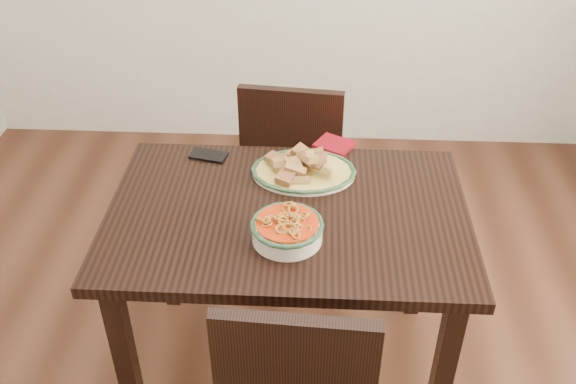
{
  "coord_description": "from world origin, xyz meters",
  "views": [
    {
      "loc": [
        0.19,
        -1.64,
        2.01
      ],
      "look_at": [
        0.1,
        0.04,
        0.81
      ],
      "focal_mm": 40.0,
      "sensor_mm": 36.0,
      "label": 1
    }
  ],
  "objects_px": {
    "fish_plate": "(304,164)",
    "chair_far": "(294,159)",
    "noodle_bowl": "(287,228)",
    "smartphone": "(209,155)",
    "dining_table": "(288,235)"
  },
  "relations": [
    {
      "from": "smartphone",
      "to": "fish_plate",
      "type": "bearing_deg",
      "value": -2.03
    },
    {
      "from": "noodle_bowl",
      "to": "smartphone",
      "type": "distance_m",
      "value": 0.55
    },
    {
      "from": "chair_far",
      "to": "fish_plate",
      "type": "bearing_deg",
      "value": 102.06
    },
    {
      "from": "chair_far",
      "to": "fish_plate",
      "type": "relative_size",
      "value": 2.47
    },
    {
      "from": "noodle_bowl",
      "to": "smartphone",
      "type": "bearing_deg",
      "value": 124.55
    },
    {
      "from": "dining_table",
      "to": "fish_plate",
      "type": "distance_m",
      "value": 0.26
    },
    {
      "from": "fish_plate",
      "to": "noodle_bowl",
      "type": "xyz_separation_m",
      "value": [
        -0.04,
        -0.36,
        -0.0
      ]
    },
    {
      "from": "dining_table",
      "to": "noodle_bowl",
      "type": "bearing_deg",
      "value": -87.6
    },
    {
      "from": "dining_table",
      "to": "smartphone",
      "type": "relative_size",
      "value": 8.91
    },
    {
      "from": "fish_plate",
      "to": "chair_far",
      "type": "bearing_deg",
      "value": 96.22
    },
    {
      "from": "dining_table",
      "to": "fish_plate",
      "type": "relative_size",
      "value": 3.26
    },
    {
      "from": "fish_plate",
      "to": "smartphone",
      "type": "xyz_separation_m",
      "value": [
        -0.35,
        0.1,
        -0.04
      ]
    },
    {
      "from": "smartphone",
      "to": "chair_far",
      "type": "bearing_deg",
      "value": 65.82
    },
    {
      "from": "chair_far",
      "to": "fish_plate",
      "type": "xyz_separation_m",
      "value": [
        0.05,
        -0.48,
        0.3
      ]
    },
    {
      "from": "dining_table",
      "to": "chair_far",
      "type": "distance_m",
      "value": 0.71
    }
  ]
}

